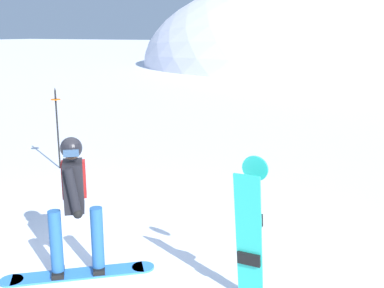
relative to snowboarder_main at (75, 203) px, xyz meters
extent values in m
plane|color=white|center=(0.11, 0.11, -0.92)|extent=(300.00, 300.00, 0.00)
ellipsoid|color=white|center=(-3.94, 38.70, -0.92)|extent=(33.64, 30.27, 16.17)
cube|color=blue|center=(0.02, -0.02, -0.91)|extent=(1.40, 1.19, 0.02)
cylinder|color=blue|center=(0.63, 0.46, -0.91)|extent=(0.28, 0.28, 0.02)
cylinder|color=blue|center=(-0.59, -0.51, -0.91)|extent=(0.28, 0.28, 0.02)
cube|color=black|center=(0.21, 0.12, -0.86)|extent=(0.27, 0.28, 0.06)
cube|color=black|center=(-0.17, -0.17, -0.86)|extent=(0.27, 0.28, 0.06)
cylinder|color=#235699|center=(0.21, 0.12, -0.48)|extent=(0.15, 0.15, 0.82)
cylinder|color=#235699|center=(-0.17, -0.17, -0.48)|extent=(0.15, 0.15, 0.82)
cube|color=black|center=(0.02, -0.02, 0.22)|extent=(0.40, 0.42, 0.58)
cylinder|color=black|center=(-0.12, 0.16, 0.22)|extent=(0.20, 0.19, 0.57)
cylinder|color=black|center=(0.16, -0.20, 0.22)|extent=(0.20, 0.19, 0.57)
sphere|color=black|center=(-0.11, 0.20, -0.03)|extent=(0.11, 0.11, 0.11)
sphere|color=black|center=(0.21, -0.20, -0.03)|extent=(0.11, 0.11, 0.11)
cube|color=maroon|center=(-0.11, 0.13, 0.24)|extent=(0.33, 0.32, 0.44)
cube|color=maroon|center=(-0.17, 0.21, 0.16)|extent=(0.19, 0.17, 0.20)
sphere|color=#9E7051|center=(0.02, -0.02, 0.64)|extent=(0.21, 0.21, 0.21)
sphere|color=black|center=(0.02, -0.02, 0.67)|extent=(0.25, 0.25, 0.25)
cube|color=navy|center=(0.10, -0.13, 0.64)|extent=(0.15, 0.13, 0.08)
cube|color=#23B7A3|center=(2.07, 0.28, -0.17)|extent=(0.28, 0.28, 1.50)
cylinder|color=#23B7A3|center=(2.07, 0.41, 0.58)|extent=(0.28, 0.07, 0.28)
cube|color=black|center=(2.07, 0.31, 0.05)|extent=(0.25, 0.09, 0.15)
cube|color=black|center=(2.07, 0.31, -0.39)|extent=(0.25, 0.09, 0.15)
cylinder|color=black|center=(-3.35, 3.45, -0.08)|extent=(0.04, 0.04, 1.68)
cylinder|color=orange|center=(-3.35, 3.45, 0.58)|extent=(0.20, 0.20, 0.02)
cone|color=black|center=(-3.35, 3.45, 0.80)|extent=(0.04, 0.04, 0.08)
camera|label=1|loc=(3.55, -4.08, 1.95)|focal=44.10mm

